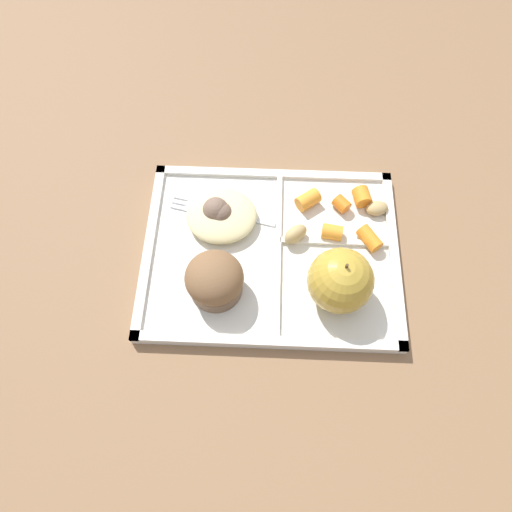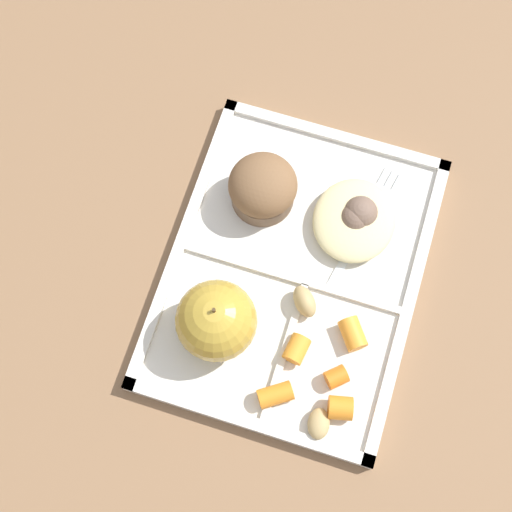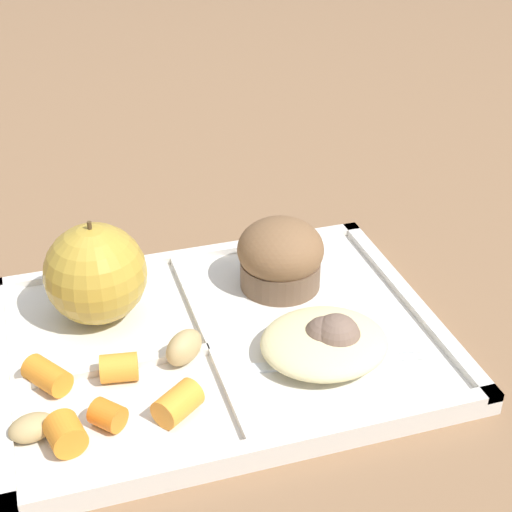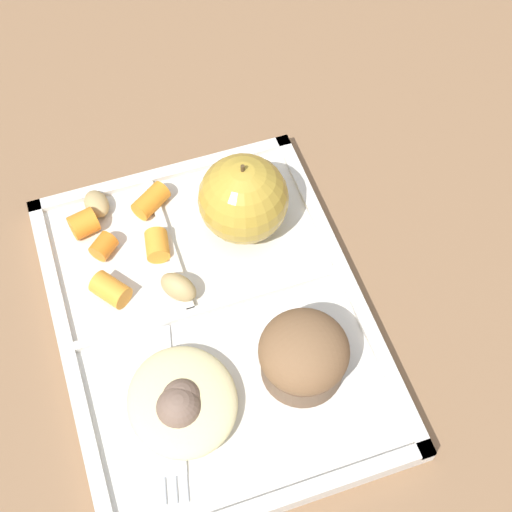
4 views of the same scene
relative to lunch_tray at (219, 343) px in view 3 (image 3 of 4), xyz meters
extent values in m
plane|color=#846042|center=(0.00, 0.00, -0.01)|extent=(6.00, 6.00, 0.00)
cube|color=silver|center=(0.00, 0.00, 0.00)|extent=(0.36, 0.27, 0.01)
cube|color=silver|center=(0.00, -0.13, 0.01)|extent=(0.36, 0.01, 0.01)
cube|color=silver|center=(0.00, 0.13, 0.01)|extent=(0.36, 0.01, 0.01)
cube|color=silver|center=(-0.17, 0.00, 0.01)|extent=(0.01, 0.27, 0.01)
cube|color=silver|center=(0.17, 0.00, 0.01)|extent=(0.01, 0.27, 0.01)
cube|color=silver|center=(-0.01, 0.00, 0.01)|extent=(0.01, 0.25, 0.01)
cube|color=silver|center=(-0.09, -0.02, 0.01)|extent=(0.15, 0.01, 0.01)
sphere|color=#B79333|center=(-0.09, 0.06, 0.05)|extent=(0.09, 0.09, 0.09)
cylinder|color=#4C381E|center=(-0.09, 0.06, 0.09)|extent=(0.00, 0.00, 0.01)
cylinder|color=brown|center=(0.07, 0.06, 0.02)|extent=(0.07, 0.07, 0.03)
ellipsoid|color=brown|center=(0.07, 0.06, 0.04)|extent=(0.08, 0.08, 0.05)
cylinder|color=orange|center=(-0.10, -0.08, 0.02)|extent=(0.03, 0.03, 0.02)
cylinder|color=orange|center=(-0.14, -0.02, 0.02)|extent=(0.04, 0.04, 0.02)
cylinder|color=orange|center=(-0.09, -0.03, 0.02)|extent=(0.03, 0.03, 0.02)
cylinder|color=orange|center=(-0.13, -0.09, 0.02)|extent=(0.03, 0.03, 0.02)
cylinder|color=orange|center=(-0.05, -0.08, 0.02)|extent=(0.04, 0.04, 0.02)
ellipsoid|color=tan|center=(-0.15, -0.07, 0.01)|extent=(0.04, 0.03, 0.02)
ellipsoid|color=tan|center=(-0.03, -0.02, 0.02)|extent=(0.04, 0.04, 0.03)
ellipsoid|color=beige|center=(0.07, -0.05, 0.02)|extent=(0.10, 0.09, 0.03)
sphere|color=#755B4C|center=(0.07, -0.05, 0.02)|extent=(0.04, 0.04, 0.04)
sphere|color=#755B4C|center=(0.08, -0.05, 0.02)|extent=(0.04, 0.04, 0.04)
cube|color=silver|center=(0.05, -0.05, 0.01)|extent=(0.10, 0.03, 0.00)
cube|color=silver|center=(0.11, -0.07, 0.01)|extent=(0.04, 0.03, 0.00)
cylinder|color=silver|center=(0.14, -0.08, 0.01)|extent=(0.02, 0.01, 0.00)
cylinder|color=silver|center=(0.14, -0.07, 0.01)|extent=(0.02, 0.01, 0.00)
cylinder|color=silver|center=(0.14, -0.06, 0.01)|extent=(0.02, 0.01, 0.00)
camera|label=1|loc=(0.01, 0.28, 0.58)|focal=31.84mm
camera|label=2|loc=(-0.24, -0.03, 0.80)|focal=52.28mm
camera|label=3|loc=(-0.13, -0.50, 0.40)|focal=55.22mm
camera|label=4|loc=(0.32, -0.07, 0.63)|focal=54.17mm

